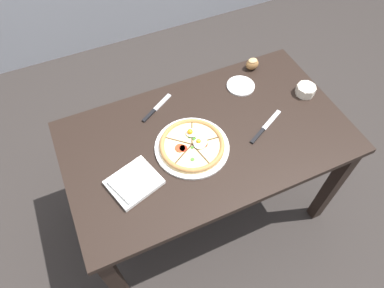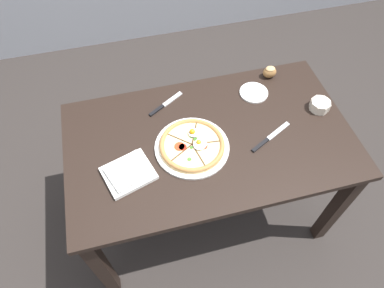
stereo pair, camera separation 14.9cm
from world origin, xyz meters
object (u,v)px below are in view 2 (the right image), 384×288
Objects in this scene: knife_main at (270,137)px; side_saucer at (254,93)px; ramekin_bowl at (320,105)px; napkin_folded at (128,173)px; knife_spare at (165,104)px; dining_table at (209,151)px; bread_piece_near at (270,72)px; pizza at (192,145)px.

knife_main and side_saucer have the same top height.
side_saucer is (-0.27, 0.17, -0.02)m from ramekin_bowl.
napkin_folded is 0.42m from knife_spare.
ramekin_bowl is 0.69× the size of side_saucer.
ramekin_bowl reaches higher than dining_table.
side_saucer is (0.44, -0.04, 0.00)m from knife_spare.
knife_spare is 1.33× the size of side_saucer.
dining_table is 17.59× the size of bread_piece_near.
knife_main is (-0.14, -0.38, -0.03)m from bread_piece_near.
ramekin_bowl is 1.32× the size of bread_piece_near.
bread_piece_near is at bearing 38.71° from side_saucer.
napkin_folded is (-0.29, -0.07, -0.00)m from pizza.
bread_piece_near reaches higher than side_saucer.
dining_table is 9.19× the size of side_saucer.
knife_spare is (-0.15, 0.25, 0.11)m from dining_table.
ramekin_bowl is at bearing -60.81° from bread_piece_near.
side_saucer is at bearing 24.94° from napkin_folded.
dining_table is 13.37× the size of ramekin_bowl.
dining_table is 0.53m from bread_piece_near.
napkin_folded is 1.06× the size of knife_main.
side_saucer is (0.29, 0.21, 0.11)m from dining_table.
bread_piece_near is at bearing 42.30° from knife_main.
napkin_folded reaches higher than dining_table.
napkin_folded is 1.69× the size of side_saucer.
pizza is at bearing -147.18° from side_saucer.
pizza reaches higher than knife_main.
knife_spare is at bearing 175.37° from side_saucer.
bread_piece_near is 0.52× the size of side_saucer.
bread_piece_near is (0.50, 0.34, 0.01)m from pizza.
ramekin_bowl is at bearing 8.41° from napkin_folded.
knife_main is at bearing -110.80° from bread_piece_near.
knife_main is at bearing -14.17° from dining_table.
ramekin_bowl is 0.95m from napkin_folded.
ramekin_bowl reaches higher than napkin_folded.
bread_piece_near is (0.79, 0.41, 0.02)m from napkin_folded.
pizza is (-0.09, -0.03, 0.13)m from dining_table.
bread_piece_near is 0.40m from knife_main.
ramekin_bowl is 0.31m from bread_piece_near.
napkin_folded is (-0.38, -0.10, 0.12)m from dining_table.
side_saucer is at bearing -36.09° from knife_spare.
ramekin_bowl is 0.43× the size of knife_main.
napkin_folded is at bearing -167.08° from pizza.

